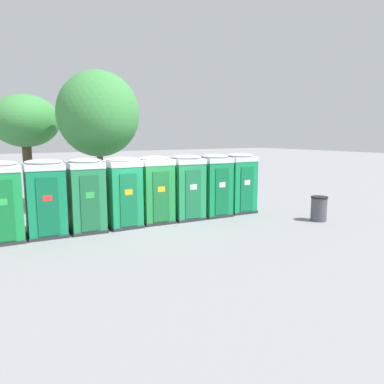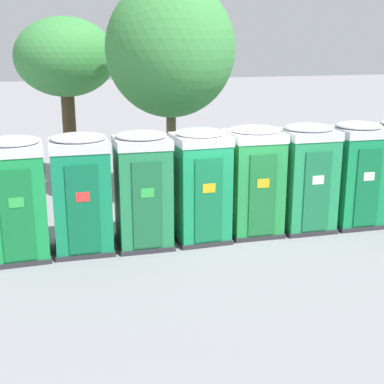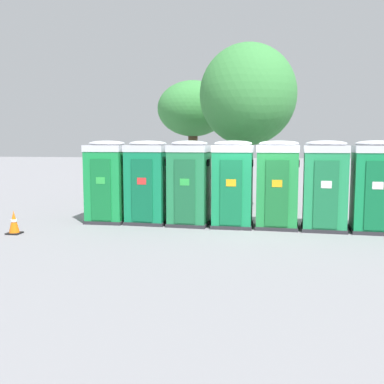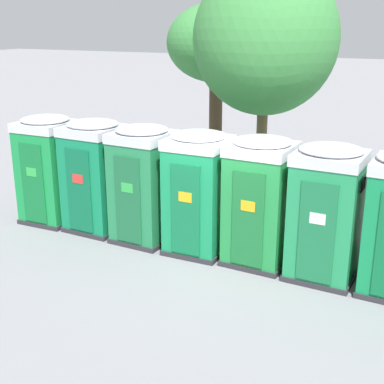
{
  "view_description": "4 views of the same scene",
  "coord_description": "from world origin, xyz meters",
  "px_view_note": "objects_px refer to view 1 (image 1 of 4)",
  "views": [
    {
      "loc": [
        -5.49,
        -12.7,
        3.31
      ],
      "look_at": [
        2.23,
        -0.19,
        1.05
      ],
      "focal_mm": 35.0,
      "sensor_mm": 36.0,
      "label": 1
    },
    {
      "loc": [
        -4.42,
        -11.0,
        4.27
      ],
      "look_at": [
        -0.84,
        -0.07,
        1.12
      ],
      "focal_mm": 50.0,
      "sensor_mm": 36.0,
      "label": 2
    },
    {
      "loc": [
        0.31,
        -13.27,
        2.47
      ],
      "look_at": [
        -1.89,
        -0.04,
        1.0
      ],
      "focal_mm": 42.0,
      "sensor_mm": 36.0,
      "label": 3
    },
    {
      "loc": [
        3.59,
        -9.52,
        4.63
      ],
      "look_at": [
        -0.81,
        -0.08,
        1.25
      ],
      "focal_mm": 50.0,
      "sensor_mm": 36.0,
      "label": 4
    }
  ],
  "objects_px": {
    "portapotty_2": "(86,195)",
    "portapotty_4": "(155,189)",
    "portapotty_1": "(45,198)",
    "portapotty_5": "(186,187)",
    "portapotty_6": "(214,185)",
    "portapotty_7": "(239,183)",
    "street_tree_1": "(98,114)",
    "portapotty_3": "(123,192)",
    "street_tree_0": "(25,122)",
    "portapotty_0": "(1,201)",
    "trash_can": "(319,209)"
  },
  "relations": [
    {
      "from": "portapotty_2",
      "to": "portapotty_4",
      "type": "height_order",
      "value": "same"
    },
    {
      "from": "portapotty_1",
      "to": "portapotty_5",
      "type": "distance_m",
      "value": 5.22
    },
    {
      "from": "portapotty_6",
      "to": "portapotty_7",
      "type": "xyz_separation_m",
      "value": [
        1.31,
        0.03,
        -0.0
      ]
    },
    {
      "from": "portapotty_7",
      "to": "street_tree_1",
      "type": "xyz_separation_m",
      "value": [
        -4.94,
        3.4,
        2.89
      ]
    },
    {
      "from": "portapotty_3",
      "to": "portapotty_6",
      "type": "distance_m",
      "value": 3.91
    },
    {
      "from": "portapotty_5",
      "to": "street_tree_0",
      "type": "xyz_separation_m",
      "value": [
        -4.82,
        6.34,
        2.6
      ]
    },
    {
      "from": "street_tree_1",
      "to": "portapotty_5",
      "type": "bearing_deg",
      "value": -55.17
    },
    {
      "from": "portapotty_0",
      "to": "portapotty_4",
      "type": "height_order",
      "value": "same"
    },
    {
      "from": "portapotty_2",
      "to": "trash_can",
      "type": "bearing_deg",
      "value": -21.11
    },
    {
      "from": "portapotty_3",
      "to": "portapotty_5",
      "type": "relative_size",
      "value": 1.0
    },
    {
      "from": "portapotty_5",
      "to": "portapotty_6",
      "type": "distance_m",
      "value": 1.3
    },
    {
      "from": "portapotty_2",
      "to": "portapotty_7",
      "type": "height_order",
      "value": "same"
    },
    {
      "from": "portapotty_0",
      "to": "trash_can",
      "type": "height_order",
      "value": "portapotty_0"
    },
    {
      "from": "portapotty_4",
      "to": "trash_can",
      "type": "bearing_deg",
      "value": -29.49
    },
    {
      "from": "portapotty_0",
      "to": "portapotty_6",
      "type": "height_order",
      "value": "same"
    },
    {
      "from": "portapotty_2",
      "to": "portapotty_7",
      "type": "relative_size",
      "value": 1.0
    },
    {
      "from": "street_tree_1",
      "to": "portapotty_6",
      "type": "bearing_deg",
      "value": -43.28
    },
    {
      "from": "portapotty_5",
      "to": "portapotty_0",
      "type": "bearing_deg",
      "value": 177.93
    },
    {
      "from": "portapotty_7",
      "to": "trash_can",
      "type": "height_order",
      "value": "portapotty_7"
    },
    {
      "from": "portapotty_1",
      "to": "portapotty_3",
      "type": "height_order",
      "value": "same"
    },
    {
      "from": "portapotty_0",
      "to": "portapotty_6",
      "type": "xyz_separation_m",
      "value": [
        7.82,
        -0.3,
        0.0
      ]
    },
    {
      "from": "portapotty_1",
      "to": "street_tree_0",
      "type": "xyz_separation_m",
      "value": [
        0.39,
        6.11,
        2.6
      ]
    },
    {
      "from": "portapotty_4",
      "to": "portapotty_7",
      "type": "distance_m",
      "value": 3.91
    },
    {
      "from": "trash_can",
      "to": "portapotty_6",
      "type": "bearing_deg",
      "value": 134.63
    },
    {
      "from": "portapotty_2",
      "to": "portapotty_3",
      "type": "height_order",
      "value": "same"
    },
    {
      "from": "portapotty_2",
      "to": "portapotty_7",
      "type": "distance_m",
      "value": 6.52
    },
    {
      "from": "portapotty_4",
      "to": "portapotty_5",
      "type": "relative_size",
      "value": 1.0
    },
    {
      "from": "portapotty_5",
      "to": "street_tree_1",
      "type": "height_order",
      "value": "street_tree_1"
    },
    {
      "from": "portapotty_4",
      "to": "portapotty_0",
      "type": "bearing_deg",
      "value": 178.64
    },
    {
      "from": "street_tree_0",
      "to": "street_tree_1",
      "type": "bearing_deg",
      "value": -50.23
    },
    {
      "from": "portapotty_3",
      "to": "street_tree_1",
      "type": "xyz_separation_m",
      "value": [
        0.27,
        3.26,
        2.89
      ]
    },
    {
      "from": "portapotty_0",
      "to": "portapotty_2",
      "type": "distance_m",
      "value": 2.61
    },
    {
      "from": "portapotty_5",
      "to": "portapotty_4",
      "type": "bearing_deg",
      "value": 175.11
    },
    {
      "from": "portapotty_1",
      "to": "portapotty_7",
      "type": "bearing_deg",
      "value": -2.01
    },
    {
      "from": "portapotty_0",
      "to": "portapotty_1",
      "type": "xyz_separation_m",
      "value": [
        1.3,
        0.0,
        -0.0
      ]
    },
    {
      "from": "portapotty_6",
      "to": "street_tree_0",
      "type": "distance_m",
      "value": 9.24
    },
    {
      "from": "portapotty_0",
      "to": "portapotty_1",
      "type": "distance_m",
      "value": 1.3
    },
    {
      "from": "portapotty_1",
      "to": "portapotty_2",
      "type": "relative_size",
      "value": 1.0
    },
    {
      "from": "portapotty_3",
      "to": "trash_can",
      "type": "height_order",
      "value": "portapotty_3"
    },
    {
      "from": "portapotty_3",
      "to": "portapotty_1",
      "type": "bearing_deg",
      "value": 176.89
    },
    {
      "from": "portapotty_2",
      "to": "trash_can",
      "type": "xyz_separation_m",
      "value": [
        8.1,
        -3.13,
        -0.8
      ]
    },
    {
      "from": "portapotty_2",
      "to": "portapotty_4",
      "type": "bearing_deg",
      "value": -0.49
    },
    {
      "from": "portapotty_7",
      "to": "trash_can",
      "type": "distance_m",
      "value": 3.45
    },
    {
      "from": "portapotty_4",
      "to": "portapotty_3",
      "type": "bearing_deg",
      "value": -179.3
    },
    {
      "from": "street_tree_1",
      "to": "portapotty_2",
      "type": "bearing_deg",
      "value": -116.01
    },
    {
      "from": "portapotty_1",
      "to": "portapotty_5",
      "type": "relative_size",
      "value": 1.0
    },
    {
      "from": "portapotty_1",
      "to": "street_tree_0",
      "type": "distance_m",
      "value": 6.65
    },
    {
      "from": "trash_can",
      "to": "portapotty_5",
      "type": "bearing_deg",
      "value": 144.46
    },
    {
      "from": "portapotty_3",
      "to": "trash_can",
      "type": "distance_m",
      "value": 7.51
    },
    {
      "from": "street_tree_0",
      "to": "portapotty_7",
      "type": "bearing_deg",
      "value": -40.66
    }
  ]
}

